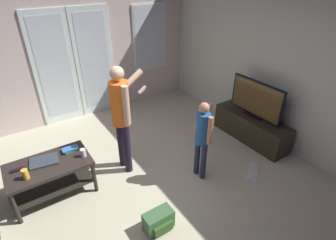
% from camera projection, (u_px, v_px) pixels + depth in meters
% --- Properties ---
extents(ground_plane, '(5.44, 5.25, 0.02)m').
position_uv_depth(ground_plane, '(130.00, 197.00, 3.50)').
color(ground_plane, '#BFB99B').
extents(wall_back_with_doors, '(5.44, 0.09, 2.92)m').
position_uv_depth(wall_back_with_doors, '(62.00, 47.00, 4.68)').
color(wall_back_with_doors, beige).
rests_on(wall_back_with_doors, ground_plane).
extents(wall_right_plain, '(0.06, 5.25, 2.89)m').
position_uv_depth(wall_right_plain, '(279.00, 57.00, 4.07)').
color(wall_right_plain, beige).
rests_on(wall_right_plain, ground_plane).
extents(coffee_table, '(1.01, 0.60, 0.50)m').
position_uv_depth(coffee_table, '(50.00, 172.00, 3.38)').
color(coffee_table, black).
rests_on(coffee_table, ground_plane).
extents(tv_stand, '(0.41, 1.37, 0.46)m').
position_uv_depth(tv_stand, '(251.00, 128.00, 4.57)').
color(tv_stand, black).
rests_on(tv_stand, ground_plane).
extents(flat_screen_tv, '(0.08, 0.99, 0.63)m').
position_uv_depth(flat_screen_tv, '(256.00, 99.00, 4.30)').
color(flat_screen_tv, black).
rests_on(flat_screen_tv, tv_stand).
extents(person_adult, '(0.64, 0.46, 1.60)m').
position_uv_depth(person_adult, '(122.00, 111.00, 3.55)').
color(person_adult, '#221A2D').
rests_on(person_adult, ground_plane).
extents(person_child, '(0.44, 0.35, 1.18)m').
position_uv_depth(person_child, '(203.00, 134.00, 3.52)').
color(person_child, '#2D3152').
rests_on(person_child, ground_plane).
extents(backpack, '(0.34, 0.22, 0.24)m').
position_uv_depth(backpack, '(159.00, 221.00, 3.02)').
color(backpack, '#3B643B').
rests_on(backpack, ground_plane).
extents(loose_keyboard, '(0.44, 0.35, 0.02)m').
position_uv_depth(loose_keyboard, '(253.00, 172.00, 3.90)').
color(loose_keyboard, white).
rests_on(loose_keyboard, ground_plane).
extents(laptop_closed, '(0.37, 0.30, 0.02)m').
position_uv_depth(laptop_closed, '(44.00, 161.00, 3.34)').
color(laptop_closed, '#303840').
rests_on(laptop_closed, coffee_table).
extents(cup_near_edge, '(0.07, 0.07, 0.13)m').
position_uv_depth(cup_near_edge, '(25.00, 174.00, 3.05)').
color(cup_near_edge, gold).
rests_on(cup_near_edge, coffee_table).
extents(cup_by_laptop, '(0.07, 0.07, 0.11)m').
position_uv_depth(cup_by_laptop, '(83.00, 153.00, 3.42)').
color(cup_by_laptop, white).
rests_on(cup_by_laptop, coffee_table).
extents(tv_remote_black, '(0.17, 0.05, 0.02)m').
position_uv_depth(tv_remote_black, '(18.00, 169.00, 3.20)').
color(tv_remote_black, black).
rests_on(tv_remote_black, coffee_table).
extents(book_stack, '(0.21, 0.15, 0.04)m').
position_uv_depth(book_stack, '(70.00, 149.00, 3.54)').
color(book_stack, '#40854B').
rests_on(book_stack, coffee_table).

